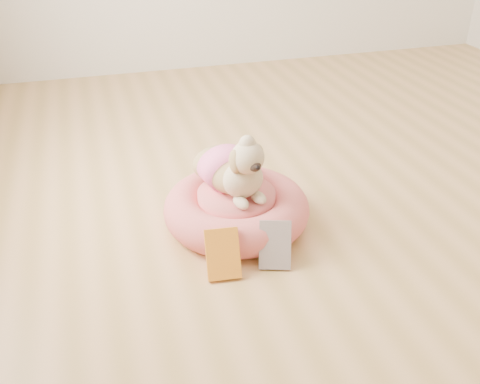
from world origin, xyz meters
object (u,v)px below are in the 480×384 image
object	(u,v)px
pet_bed	(236,209)
book_yellow	(223,254)
dog	(233,158)
book_white	(275,245)

from	to	relation	value
pet_bed	book_yellow	world-z (taller)	book_yellow
book_yellow	dog	bearing A→B (deg)	73.89
book_yellow	book_white	distance (m)	0.20
dog	book_yellow	world-z (taller)	dog
dog	book_yellow	xyz separation A→B (m)	(-0.13, -0.31, -0.21)
pet_bed	book_white	xyz separation A→B (m)	(0.06, -0.30, 0.01)
pet_bed	book_yellow	size ratio (longest dim) A/B	3.25
pet_bed	dog	size ratio (longest dim) A/B	1.52
pet_bed	book_white	distance (m)	0.30
pet_bed	book_white	world-z (taller)	book_white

